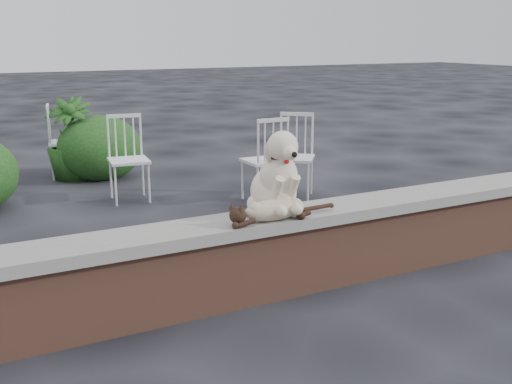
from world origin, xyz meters
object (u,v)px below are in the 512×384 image
chair_c (264,159)px  cat (274,208)px  chair_d (294,156)px  potted_plant_b (69,139)px  chair_b (129,159)px  dog (274,171)px  chair_e (66,141)px

chair_c → cat: bearing=62.6°
chair_d → potted_plant_b: bearing=172.9°
potted_plant_b → chair_c: bearing=-51.2°
chair_c → potted_plant_b: (-1.67, 2.07, 0.05)m
chair_c → potted_plant_b: 2.66m
chair_c → potted_plant_b: size_ratio=0.90×
chair_c → chair_d: 0.37m
cat → chair_b: size_ratio=1.03×
cat → dog: bearing=64.0°
chair_d → chair_e: bearing=171.0°
chair_b → chair_e: 1.58m
chair_e → cat: bearing=-163.7°
cat → chair_b: bearing=93.9°
dog → cat: 0.28m
chair_e → chair_b: bearing=-155.8°
dog → chair_c: dog is taller
chair_b → chair_e: bearing=110.6°
cat → chair_e: chair_e is taller
chair_d → chair_e: same height
chair_c → chair_b: size_ratio=1.00×
cat → chair_b: 3.08m
chair_d → chair_b: size_ratio=1.00×
chair_c → chair_b: bearing=-28.6°
chair_c → chair_e: (-1.69, 2.24, 0.00)m
cat → chair_c: chair_c is taller
cat → chair_b: (-0.10, 3.08, -0.19)m
cat → chair_d: bearing=58.2°
chair_c → chair_d: (0.37, -0.01, 0.00)m
cat → potted_plant_b: bearing=98.0°
potted_plant_b → chair_d: bearing=-45.6°
dog → chair_b: dog is taller
cat → chair_d: (1.59, 2.36, -0.19)m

